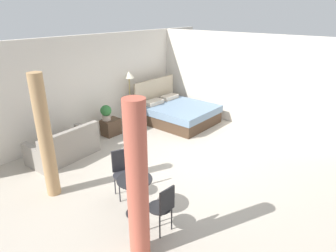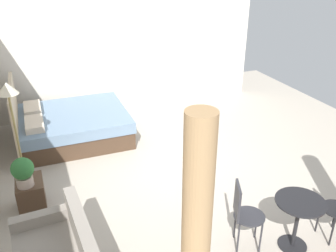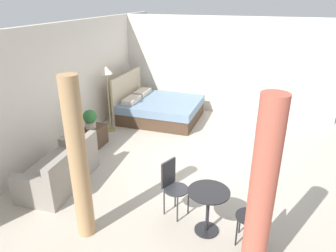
# 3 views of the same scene
# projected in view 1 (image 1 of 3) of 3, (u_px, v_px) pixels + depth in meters

# --- Properties ---
(ground_plane) EXTENTS (9.11, 9.17, 0.02)m
(ground_plane) POSITION_uv_depth(u_px,v_px,m) (183.00, 158.00, 7.17)
(ground_plane) COLOR #B2A899
(wall_back) EXTENTS (9.11, 0.12, 2.75)m
(wall_back) POSITION_uv_depth(u_px,v_px,m) (99.00, 83.00, 8.49)
(wall_back) COLOR silver
(wall_back) RESTS_ON ground
(wall_right) EXTENTS (0.12, 6.17, 2.75)m
(wall_right) POSITION_uv_depth(u_px,v_px,m) (245.00, 80.00, 8.84)
(wall_right) COLOR silver
(wall_right) RESTS_ON ground
(bed) EXTENTS (1.83, 2.11, 1.26)m
(bed) POSITION_uv_depth(u_px,v_px,m) (177.00, 113.00, 9.33)
(bed) COLOR #473323
(bed) RESTS_ON ground
(couch) EXTENTS (1.64, 0.92, 0.80)m
(couch) POSITION_uv_depth(u_px,v_px,m) (64.00, 148.00, 7.06)
(couch) COLOR gray
(couch) RESTS_ON ground
(nightstand) EXTENTS (0.50, 0.38, 0.47)m
(nightstand) POSITION_uv_depth(u_px,v_px,m) (111.00, 127.00, 8.40)
(nightstand) COLOR #473323
(nightstand) RESTS_ON ground
(potted_plant) EXTENTS (0.31, 0.31, 0.44)m
(potted_plant) POSITION_uv_depth(u_px,v_px,m) (106.00, 112.00, 8.18)
(potted_plant) COLOR tan
(potted_plant) RESTS_ON nightstand
(floor_lamp) EXTENTS (0.32, 0.32, 1.68)m
(floor_lamp) POSITION_uv_depth(u_px,v_px,m) (129.00, 81.00, 8.65)
(floor_lamp) COLOR #99844C
(floor_lamp) RESTS_ON ground
(balcony_table) EXTENTS (0.61, 0.61, 0.71)m
(balcony_table) POSITION_uv_depth(u_px,v_px,m) (135.00, 190.00, 5.03)
(balcony_table) COLOR black
(balcony_table) RESTS_ON ground
(cafe_chair_near_window) EXTENTS (0.41, 0.41, 0.86)m
(cafe_chair_near_window) POSITION_uv_depth(u_px,v_px,m) (163.00, 205.00, 4.59)
(cafe_chair_near_window) COLOR black
(cafe_chair_near_window) RESTS_ON ground
(cafe_chair_near_couch) EXTENTS (0.51, 0.51, 0.92)m
(cafe_chair_near_couch) POSITION_uv_depth(u_px,v_px,m) (122.00, 169.00, 5.57)
(cafe_chair_near_couch) COLOR #2D2D33
(cafe_chair_near_couch) RESTS_ON ground
(curtain_left) EXTENTS (0.30, 0.30, 2.40)m
(curtain_left) POSITION_uv_depth(u_px,v_px,m) (137.00, 184.00, 3.93)
(curtain_left) COLOR #C15B47
(curtain_left) RESTS_ON ground
(curtain_right) EXTENTS (0.26, 0.26, 2.40)m
(curtain_right) POSITION_uv_depth(u_px,v_px,m) (45.00, 138.00, 5.35)
(curtain_right) COLOR tan
(curtain_right) RESTS_ON ground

